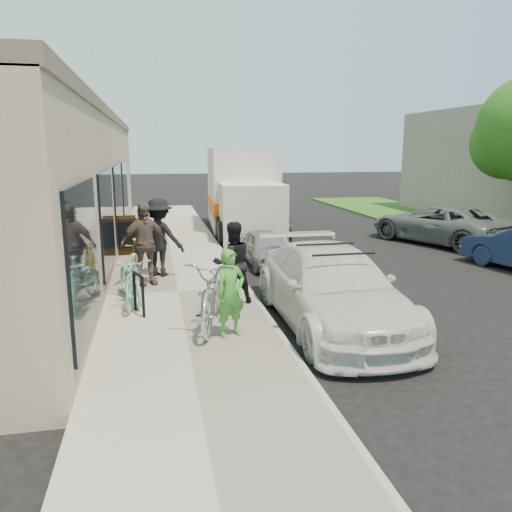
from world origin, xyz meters
TOP-DOWN VIEW (x-y plane):
  - ground at (0.00, 0.00)m, footprint 120.00×120.00m
  - sidewalk at (-2.00, 3.00)m, footprint 3.00×34.00m
  - curb at (-0.45, 3.00)m, footprint 0.12×34.00m
  - storefront at (-5.24, 7.99)m, footprint 3.60×20.00m
  - bike_rack at (-2.78, 1.61)m, footprint 0.22×0.53m
  - sandwich_board at (-3.29, 7.17)m, footprint 0.73×0.74m
  - sedan_white at (0.67, 0.70)m, footprint 1.98×4.85m
  - sedan_silver at (0.58, 5.66)m, footprint 1.23×2.89m
  - moving_truck at (1.01, 11.66)m, footprint 2.84×6.67m
  - far_car_gray at (7.13, 7.78)m, footprint 3.83×5.23m
  - tandem_bike at (-1.45, 0.78)m, footprint 1.40×2.46m
  - woman_rider at (-1.28, 0.15)m, footprint 0.63×0.54m
  - man_standing at (-0.96, 1.93)m, footprint 0.91×0.77m
  - cruiser_bike_a at (-2.91, 2.17)m, footprint 0.62×1.68m
  - cruiser_bike_b at (-2.96, 2.48)m, footprint 1.03×1.86m
  - cruiser_bike_c at (-2.93, 4.45)m, footprint 0.46×1.51m
  - bystander_a at (-2.34, 4.49)m, footprint 1.41×1.17m
  - bystander_b at (-2.69, 3.70)m, footprint 1.19×0.85m

SIDE VIEW (x-z plane):
  - ground at x=0.00m, z-range 0.00..0.00m
  - curb at x=-0.45m, z-range 0.00..0.13m
  - sidewalk at x=-2.00m, z-range 0.00..0.15m
  - sedan_silver at x=0.58m, z-range 0.00..0.97m
  - cruiser_bike_c at x=-2.93m, z-range 0.15..1.05m
  - cruiser_bike_b at x=-2.96m, z-range 0.15..1.08m
  - bike_rack at x=-2.78m, z-range 0.23..1.01m
  - cruiser_bike_a at x=-2.91m, z-range 0.15..1.14m
  - far_car_gray at x=7.13m, z-range 0.00..1.32m
  - sedan_white at x=0.67m, z-range -0.02..1.43m
  - sandwich_board at x=-3.29m, z-range 0.16..1.27m
  - tandem_bike at x=-1.45m, z-range 0.15..1.37m
  - woman_rider at x=-1.28m, z-range 0.15..1.60m
  - man_standing at x=-0.96m, z-range 0.15..1.79m
  - bystander_b at x=-2.69m, z-range 0.15..2.03m
  - bystander_a at x=-2.34m, z-range 0.15..2.04m
  - moving_truck at x=1.01m, z-range -0.18..3.03m
  - storefront at x=-5.24m, z-range 0.01..4.24m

